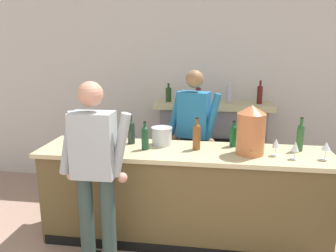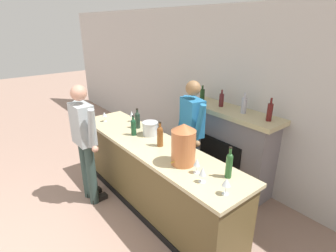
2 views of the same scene
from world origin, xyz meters
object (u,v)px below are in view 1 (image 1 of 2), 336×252
Objects in this scene: copper_dispenser at (251,130)px; wine_bottle_merlot_tall at (233,135)px; wine_bottle_rose_blush at (131,131)px; wine_glass_back_row at (326,147)px; wine_glass_near_bucket at (276,144)px; wine_glass_mid_counter at (295,147)px; person_customer at (95,172)px; wine_glass_front_right at (71,138)px; wine_glass_by_dispenser at (107,130)px; ice_bucket_steel at (162,136)px; fireplace_stone at (212,147)px; wine_bottle_cabernet_heavy at (145,137)px; person_bartender at (193,135)px; wine_bottle_chardonnay_pale at (300,136)px; wine_bottle_burgundy_dark at (197,135)px.

wine_bottle_merlot_tall is at bearing 122.24° from copper_dispenser.
wine_bottle_rose_blush reaches higher than wine_glass_back_row.
wine_glass_near_bucket is at bearing 172.97° from wine_glass_back_row.
copper_dispenser is 0.69m from wine_glass_back_row.
wine_glass_mid_counter is at bearing -14.31° from copper_dispenser.
person_customer reaches higher than wine_glass_front_right.
person_customer is 0.89m from wine_glass_by_dispenser.
copper_dispenser is 2.16× the size of ice_bucket_steel.
fireplace_stone is at bearing 101.66° from wine_bottle_merlot_tall.
wine_bottle_cabernet_heavy is 0.96× the size of wine_bottle_rose_blush.
wine_bottle_rose_blush is 1.78× the size of wine_glass_near_bucket.
wine_bottle_merlot_tall is (0.75, 0.05, 0.03)m from ice_bucket_steel.
wine_bottle_rose_blush is 1.75× the size of wine_glass_by_dispenser.
person_bartender reaches higher than wine_bottle_rose_blush.
ice_bucket_steel is at bearing 59.76° from person_customer.
wine_bottle_rose_blush reaches higher than ice_bucket_steel.
ice_bucket_steel is at bearing 16.01° from wine_glass_front_right.
wine_glass_by_dispenser is at bearing 165.06° from wine_bottle_rose_blush.
wine_bottle_chardonnay_pale is at bearing 6.26° from wine_glass_front_right.
wine_glass_front_right is 0.91× the size of wine_glass_mid_counter.
wine_bottle_chardonnay_pale is (1.54, 0.18, 0.02)m from wine_bottle_cabernet_heavy.
person_bartender is 0.84m from wine_bottle_cabernet_heavy.
copper_dispenser is at bearing 2.55° from wine_glass_front_right.
copper_dispenser is at bearing -49.40° from person_bartender.
person_bartender is 5.30× the size of wine_bottle_burgundy_dark.
copper_dispenser reaches higher than wine_glass_back_row.
copper_dispenser is 0.93m from ice_bucket_steel.
wine_bottle_rose_blush is (-1.74, 0.01, -0.01)m from wine_bottle_chardonnay_pale.
person_customer is at bearing -164.02° from wine_glass_mid_counter.
wine_bottle_merlot_tall reaches higher than wine_glass_by_dispenser.
wine_glass_by_dispenser is 1.11× the size of wine_glass_front_right.
wine_glass_front_right is at bearing 179.44° from wine_glass_mid_counter.
wine_glass_by_dispenser is 1.01× the size of wine_glass_back_row.
person_bartender reaches higher than wine_bottle_cabernet_heavy.
wine_bottle_chardonnay_pale is at bearing -52.46° from fireplace_stone.
wine_glass_by_dispenser is at bearing 171.26° from wine_glass_back_row.
wine_glass_mid_counter is (0.55, -0.34, -0.01)m from wine_bottle_merlot_tall.
wine_bottle_rose_blush is at bearing 170.09° from wine_glass_mid_counter.
ice_bucket_steel is at bearing 170.76° from wine_glass_back_row.
wine_bottle_burgundy_dark is 1.08× the size of wine_bottle_rose_blush.
copper_dispenser is 3.06× the size of wine_glass_front_right.
wine_glass_mid_counter is at bearing 15.98° from person_customer.
wine_bottle_chardonnay_pale reaches higher than wine_glass_by_dispenser.
wine_bottle_rose_blush is at bearing 81.21° from person_customer.
ice_bucket_steel reaches higher than wine_glass_near_bucket.
person_bartender is 1.04m from wine_glass_by_dispenser.
fireplace_stone is 0.91× the size of person_customer.
fireplace_stone reaches higher than wine_bottle_chardonnay_pale.
wine_bottle_merlot_tall is (0.22, -1.07, 0.47)m from fireplace_stone.
wine_glass_near_bucket is at bearing 20.02° from person_customer.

